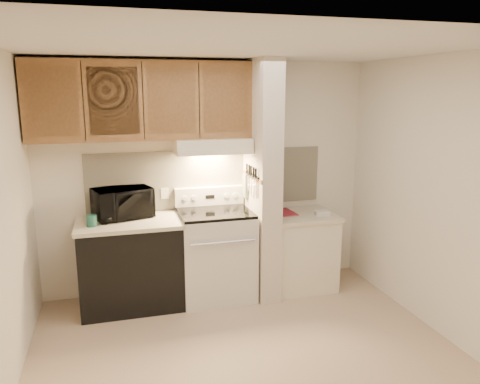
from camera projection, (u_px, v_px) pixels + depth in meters
name	position (u px, v px, depth m)	size (l,w,h in m)	color
floor	(246.00, 351.00, 4.00)	(3.60, 3.60, 0.00)	#CCAF91
ceiling	(247.00, 47.00, 3.46)	(3.60, 3.60, 0.00)	white
wall_back	(208.00, 177.00, 5.14)	(3.60, 0.02, 2.50)	white
wall_right	(438.00, 197.00, 4.20)	(0.02, 3.00, 2.50)	white
backsplash	(208.00, 179.00, 5.13)	(2.60, 0.02, 0.63)	white
range_body	(216.00, 255.00, 4.99)	(0.76, 0.65, 0.92)	silver
oven_window	(222.00, 262.00, 4.68)	(0.50, 0.01, 0.30)	black
oven_handle	(223.00, 242.00, 4.60)	(0.02, 0.02, 0.65)	silver
cooktop	(215.00, 212.00, 4.89)	(0.74, 0.64, 0.03)	black
range_backguard	(209.00, 196.00, 5.13)	(0.76, 0.08, 0.20)	silver
range_display	(210.00, 197.00, 5.09)	(0.10, 0.01, 0.04)	black
range_knob_left_outer	(185.00, 198.00, 5.01)	(0.05, 0.05, 0.02)	silver
range_knob_left_inner	(194.00, 198.00, 5.04)	(0.05, 0.05, 0.02)	silver
range_knob_right_inner	(226.00, 196.00, 5.13)	(0.05, 0.05, 0.02)	silver
range_knob_right_outer	(235.00, 195.00, 5.16)	(0.05, 0.05, 0.02)	silver
dishwasher_front	(131.00, 265.00, 4.77)	(1.00, 0.63, 0.87)	black
left_countertop	(129.00, 223.00, 4.67)	(1.04, 0.67, 0.04)	beige
spoon_rest	(103.00, 217.00, 4.79)	(0.24, 0.08, 0.02)	black
teal_jar	(92.00, 221.00, 4.47)	(0.10, 0.10, 0.11)	#1F5C4E
outlet	(165.00, 193.00, 5.02)	(0.08, 0.01, 0.12)	white
microwave	(123.00, 203.00, 4.75)	(0.56, 0.38, 0.31)	black
partition_pillar	(262.00, 181.00, 4.95)	(0.22, 0.70, 2.50)	beige
pillar_trim	(251.00, 176.00, 4.91)	(0.01, 0.70, 0.04)	olive
knife_strip	(252.00, 175.00, 4.85)	(0.02, 0.42, 0.04)	black
knife_blade_a	(255.00, 188.00, 4.73)	(0.01, 0.04, 0.16)	silver
knife_handle_a	(256.00, 173.00, 4.69)	(0.02, 0.02, 0.10)	black
knife_blade_b	(254.00, 188.00, 4.79)	(0.01, 0.04, 0.18)	silver
knife_handle_b	(254.00, 172.00, 4.76)	(0.02, 0.02, 0.10)	black
knife_blade_c	(251.00, 187.00, 4.87)	(0.01, 0.04, 0.20)	silver
knife_handle_c	(251.00, 171.00, 4.84)	(0.02, 0.02, 0.10)	black
knife_blade_d	(249.00, 183.00, 4.95)	(0.01, 0.04, 0.16)	silver
knife_handle_d	(249.00, 170.00, 4.91)	(0.02, 0.02, 0.10)	black
knife_blade_e	(247.00, 183.00, 5.01)	(0.01, 0.04, 0.18)	silver
knife_handle_e	(247.00, 168.00, 4.99)	(0.02, 0.02, 0.10)	black
oven_mitt	(245.00, 186.00, 5.09)	(0.03, 0.11, 0.26)	gray
right_cab_base	(300.00, 252.00, 5.25)	(0.70, 0.60, 0.81)	white
right_countertop	(301.00, 216.00, 5.16)	(0.74, 0.64, 0.04)	beige
red_folder	(283.00, 212.00, 5.20)	(0.24, 0.33, 0.01)	maroon
white_box	(322.00, 213.00, 5.11)	(0.16, 0.11, 0.04)	white
range_hood	(212.00, 145.00, 4.86)	(0.78, 0.44, 0.15)	white
hood_lip	(216.00, 152.00, 4.67)	(0.78, 0.04, 0.06)	white
upper_cabinets	(142.00, 101.00, 4.62)	(2.18, 0.33, 0.77)	olive
cab_door_a	(52.00, 102.00, 4.25)	(0.46, 0.01, 0.63)	olive
cab_gap_a	(83.00, 101.00, 4.32)	(0.01, 0.01, 0.73)	black
cab_door_b	(114.00, 101.00, 4.40)	(0.46, 0.01, 0.63)	olive
cab_gap_b	(143.00, 101.00, 4.47)	(0.01, 0.01, 0.73)	black
cab_door_c	(172.00, 101.00, 4.54)	(0.46, 0.01, 0.63)	olive
cab_gap_c	(199.00, 101.00, 4.61)	(0.01, 0.01, 0.73)	black
cab_door_d	(226.00, 100.00, 4.68)	(0.46, 0.01, 0.63)	olive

